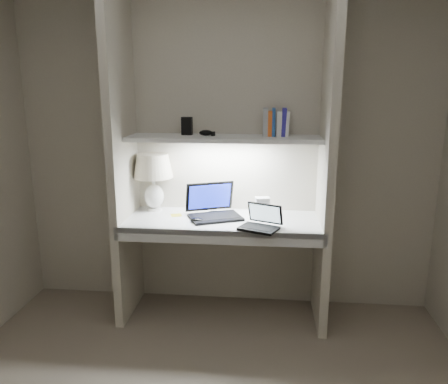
# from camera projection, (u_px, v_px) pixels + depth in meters

# --- Properties ---
(back_wall) EXTENTS (3.20, 0.01, 2.50)m
(back_wall) POSITION_uv_depth(u_px,v_px,m) (226.00, 149.00, 3.36)
(back_wall) COLOR beige
(back_wall) RESTS_ON floor
(alcove_panel_left) EXTENTS (0.06, 0.55, 2.50)m
(alcove_panel_left) POSITION_uv_depth(u_px,v_px,m) (122.00, 153.00, 3.16)
(alcove_panel_left) COLOR beige
(alcove_panel_left) RESTS_ON floor
(alcove_panel_right) EXTENTS (0.06, 0.55, 2.50)m
(alcove_panel_right) POSITION_uv_depth(u_px,v_px,m) (327.00, 156.00, 3.02)
(alcove_panel_right) COLOR beige
(alcove_panel_right) RESTS_ON floor
(desk) EXTENTS (1.40, 0.55, 0.04)m
(desk) POSITION_uv_depth(u_px,v_px,m) (222.00, 221.00, 3.21)
(desk) COLOR white
(desk) RESTS_ON alcove_panel_left
(desk_apron) EXTENTS (1.46, 0.03, 0.10)m
(desk_apron) POSITION_uv_depth(u_px,v_px,m) (219.00, 237.00, 2.96)
(desk_apron) COLOR silver
(desk_apron) RESTS_ON desk
(shelf) EXTENTS (1.40, 0.36, 0.03)m
(shelf) POSITION_uv_depth(u_px,v_px,m) (224.00, 138.00, 3.16)
(shelf) COLOR silver
(shelf) RESTS_ON back_wall
(strip_light) EXTENTS (0.60, 0.04, 0.02)m
(strip_light) POSITION_uv_depth(u_px,v_px,m) (224.00, 141.00, 3.16)
(strip_light) COLOR white
(strip_light) RESTS_ON shelf
(table_lamp) EXTENTS (0.30, 0.30, 0.45)m
(table_lamp) POSITION_uv_depth(u_px,v_px,m) (153.00, 173.00, 3.36)
(table_lamp) COLOR white
(table_lamp) RESTS_ON desk
(laptop_main) EXTENTS (0.46, 0.44, 0.25)m
(laptop_main) POSITION_uv_depth(u_px,v_px,m) (213.00, 209.00, 3.25)
(laptop_main) COLOR black
(laptop_main) RESTS_ON desk
(laptop_netbook) EXTENTS (0.32, 0.30, 0.16)m
(laptop_netbook) POSITION_uv_depth(u_px,v_px,m) (261.00, 223.00, 2.98)
(laptop_netbook) COLOR black
(laptop_netbook) RESTS_ON desk
(speaker) EXTENTS (0.11, 0.09, 0.14)m
(speaker) POSITION_uv_depth(u_px,v_px,m) (262.00, 207.00, 3.25)
(speaker) COLOR silver
(speaker) RESTS_ON desk
(mouse) EXTENTS (0.10, 0.07, 0.03)m
(mouse) POSITION_uv_depth(u_px,v_px,m) (197.00, 220.00, 3.12)
(mouse) COLOR black
(mouse) RESTS_ON desk
(cable_coil) EXTENTS (0.12, 0.12, 0.01)m
(cable_coil) POSITION_uv_depth(u_px,v_px,m) (214.00, 213.00, 3.33)
(cable_coil) COLOR black
(cable_coil) RESTS_ON desk
(sticky_note) EXTENTS (0.10, 0.10, 0.00)m
(sticky_note) POSITION_uv_depth(u_px,v_px,m) (176.00, 215.00, 3.29)
(sticky_note) COLOR yellow
(sticky_note) RESTS_ON desk
(book_row) EXTENTS (0.19, 0.13, 0.20)m
(book_row) POSITION_uv_depth(u_px,v_px,m) (276.00, 123.00, 3.16)
(book_row) COLOR white
(book_row) RESTS_ON shelf
(shelf_box) EXTENTS (0.08, 0.06, 0.13)m
(shelf_box) POSITION_uv_depth(u_px,v_px,m) (187.00, 126.00, 3.23)
(shelf_box) COLOR black
(shelf_box) RESTS_ON shelf
(shelf_gadget) EXTENTS (0.11, 0.09, 0.04)m
(shelf_gadget) POSITION_uv_depth(u_px,v_px,m) (206.00, 133.00, 3.18)
(shelf_gadget) COLOR black
(shelf_gadget) RESTS_ON shelf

